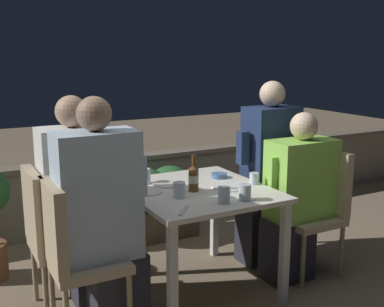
# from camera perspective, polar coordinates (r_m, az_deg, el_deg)

# --- Properties ---
(ground_plane) EXTENTS (16.00, 16.00, 0.00)m
(ground_plane) POSITION_cam_1_polar(r_m,az_deg,el_deg) (3.41, 0.59, -15.75)
(ground_plane) COLOR #847056
(parapet_wall) EXTENTS (9.00, 0.18, 0.64)m
(parapet_wall) POSITION_cam_1_polar(r_m,az_deg,el_deg) (4.53, -8.32, -4.28)
(parapet_wall) COLOR gray
(parapet_wall) RESTS_ON ground_plane
(dining_table) EXTENTS (0.88, 0.96, 0.71)m
(dining_table) POSITION_cam_1_polar(r_m,az_deg,el_deg) (3.17, 0.62, -5.74)
(dining_table) COLOR silver
(dining_table) RESTS_ON ground_plane
(planter_hedge) EXTENTS (0.82, 0.47, 0.61)m
(planter_hedge) POSITION_cam_1_polar(r_m,az_deg,el_deg) (4.16, -5.29, -5.46)
(planter_hedge) COLOR brown
(planter_hedge) RESTS_ON ground_plane
(chair_left_near) EXTENTS (0.42, 0.41, 0.91)m
(chair_left_near) POSITION_cam_1_polar(r_m,az_deg,el_deg) (2.77, -14.24, -10.66)
(chair_left_near) COLOR tan
(chair_left_near) RESTS_ON ground_plane
(person_blue_shirt) EXTENTS (0.51, 0.26, 1.36)m
(person_blue_shirt) POSITION_cam_1_polar(r_m,az_deg,el_deg) (2.77, -10.46, -7.38)
(person_blue_shirt) COLOR #282833
(person_blue_shirt) RESTS_ON ground_plane
(chair_left_far) EXTENTS (0.42, 0.41, 0.91)m
(chair_left_far) POSITION_cam_1_polar(r_m,az_deg,el_deg) (3.06, -16.49, -8.55)
(chair_left_far) COLOR tan
(chair_left_far) RESTS_ON ground_plane
(person_white_polo) EXTENTS (0.49, 0.26, 1.34)m
(person_white_polo) POSITION_cam_1_polar(r_m,az_deg,el_deg) (3.06, -13.06, -5.73)
(person_white_polo) COLOR #282833
(person_white_polo) RESTS_ON ground_plane
(chair_right_near) EXTENTS (0.42, 0.41, 0.91)m
(chair_right_near) POSITION_cam_1_polar(r_m,az_deg,el_deg) (3.59, 14.72, -5.42)
(chair_right_near) COLOR tan
(chair_right_near) RESTS_ON ground_plane
(person_green_blouse) EXTENTS (0.52, 0.26, 1.19)m
(person_green_blouse) POSITION_cam_1_polar(r_m,az_deg,el_deg) (3.44, 12.31, -5.15)
(person_green_blouse) COLOR #282833
(person_green_blouse) RESTS_ON ground_plane
(chair_right_far) EXTENTS (0.42, 0.41, 0.91)m
(chair_right_far) POSITION_cam_1_polar(r_m,az_deg,el_deg) (3.82, 11.11, -4.18)
(chair_right_far) COLOR tan
(chair_right_far) RESTS_ON ground_plane
(person_navy_jumper) EXTENTS (0.47, 0.26, 1.38)m
(person_navy_jumper) POSITION_cam_1_polar(r_m,az_deg,el_deg) (3.66, 8.86, -2.22)
(person_navy_jumper) COLOR #282833
(person_navy_jumper) RESTS_ON ground_plane
(beer_bottle) EXTENTS (0.07, 0.07, 0.24)m
(beer_bottle) POSITION_cam_1_polar(r_m,az_deg,el_deg) (3.06, 0.18, -2.86)
(beer_bottle) COLOR brown
(beer_bottle) RESTS_ON dining_table
(plate_0) EXTENTS (0.19, 0.19, 0.01)m
(plate_0) POSITION_cam_1_polar(r_m,az_deg,el_deg) (3.23, -2.98, -3.65)
(plate_0) COLOR silver
(plate_0) RESTS_ON dining_table
(plate_1) EXTENTS (0.24, 0.24, 0.01)m
(plate_1) POSITION_cam_1_polar(r_m,az_deg,el_deg) (3.18, 4.51, -3.93)
(plate_1) COLOR white
(plate_1) RESTS_ON dining_table
(plate_2) EXTENTS (0.20, 0.20, 0.01)m
(plate_2) POSITION_cam_1_polar(r_m,az_deg,el_deg) (3.07, -5.30, -4.52)
(plate_2) COLOR silver
(plate_2) RESTS_ON dining_table
(bowl_0) EXTENTS (0.11, 0.11, 0.05)m
(bowl_0) POSITION_cam_1_polar(r_m,az_deg,el_deg) (3.28, -7.60, -3.11)
(bowl_0) COLOR #4C709E
(bowl_0) RESTS_ON dining_table
(bowl_1) EXTENTS (0.11, 0.11, 0.03)m
(bowl_1) POSITION_cam_1_polar(r_m,az_deg,el_deg) (3.41, 3.22, -2.58)
(bowl_1) COLOR #4C709E
(bowl_1) RESTS_ON dining_table
(glass_cup_0) EXTENTS (0.08, 0.08, 0.10)m
(glass_cup_0) POSITION_cam_1_polar(r_m,az_deg,el_deg) (2.90, 6.28, -4.59)
(glass_cup_0) COLOR silver
(glass_cup_0) RESTS_ON dining_table
(glass_cup_1) EXTENTS (0.07, 0.07, 0.10)m
(glass_cup_1) POSITION_cam_1_polar(r_m,az_deg,el_deg) (3.26, -5.55, -2.68)
(glass_cup_1) COLOR silver
(glass_cup_1) RESTS_ON dining_table
(glass_cup_2) EXTENTS (0.07, 0.07, 0.10)m
(glass_cup_2) POSITION_cam_1_polar(r_m,az_deg,el_deg) (2.84, 3.83, -4.91)
(glass_cup_2) COLOR silver
(glass_cup_2) RESTS_ON dining_table
(glass_cup_3) EXTENTS (0.08, 0.08, 0.10)m
(glass_cup_3) POSITION_cam_1_polar(r_m,az_deg,el_deg) (2.94, -1.54, -4.34)
(glass_cup_3) COLOR silver
(glass_cup_3) RESTS_ON dining_table
(glass_cup_4) EXTENTS (0.06, 0.06, 0.08)m
(glass_cup_4) POSITION_cam_1_polar(r_m,az_deg,el_deg) (3.26, 7.36, -2.95)
(glass_cup_4) COLOR silver
(glass_cup_4) RESTS_ON dining_table
(fork_0) EXTENTS (0.13, 0.14, 0.01)m
(fork_0) POSITION_cam_1_polar(r_m,az_deg,el_deg) (2.71, -0.96, -6.74)
(fork_0) COLOR silver
(fork_0) RESTS_ON dining_table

